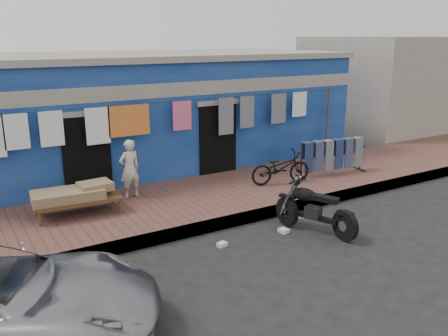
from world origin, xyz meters
TOP-DOWN VIEW (x-y plane):
  - ground at (0.00, 0.00)m, footprint 80.00×80.00m
  - sidewalk at (0.00, 3.00)m, footprint 28.00×3.00m
  - curb at (0.00, 1.55)m, footprint 28.00×0.10m
  - building at (-0.00, 6.99)m, footprint 12.20×5.20m
  - neighbor_right at (11.00, 7.00)m, footprint 6.00×5.00m
  - clothesline at (-0.45, 4.25)m, footprint 10.06×0.06m
  - seated_person at (-1.46, 3.74)m, footprint 0.53×0.39m
  - bicycle at (2.13, 2.79)m, footprint 1.63×0.86m
  - motorcycle at (1.19, 0.44)m, footprint 1.69×2.00m
  - charpoy at (-2.78, 3.25)m, footprint 1.92×1.12m
  - jeans_rack at (3.85, 2.79)m, footprint 2.11×0.95m
  - litter_a at (-0.75, 0.83)m, footprint 0.20×0.17m
  - litter_b at (1.48, 1.20)m, footprint 0.14×0.16m
  - litter_c at (0.65, 0.74)m, footprint 0.18×0.22m

SIDE VIEW (x-z plane):
  - ground at x=0.00m, z-range 0.00..0.00m
  - litter_b at x=1.48m, z-range 0.00..0.07m
  - litter_a at x=-0.75m, z-range 0.00..0.08m
  - litter_c at x=0.65m, z-range 0.00..0.08m
  - sidewalk at x=0.00m, z-range 0.00..0.25m
  - curb at x=0.00m, z-range 0.00..0.25m
  - motorcycle at x=1.19m, z-range 0.00..1.04m
  - charpoy at x=-2.78m, z-range 0.25..0.86m
  - jeans_rack at x=3.85m, z-range 0.25..1.21m
  - bicycle at x=2.13m, z-range 0.25..1.25m
  - seated_person at x=-1.46m, z-range 0.25..1.60m
  - building at x=0.00m, z-range 0.01..3.37m
  - clothesline at x=-0.45m, z-range 0.77..2.87m
  - neighbor_right at x=11.00m, z-range 0.00..3.80m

